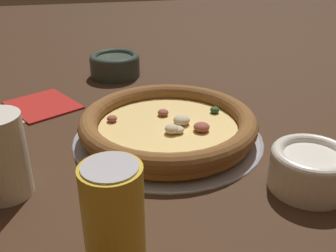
% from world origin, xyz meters
% --- Properties ---
extents(ground_plane, '(3.00, 3.00, 0.00)m').
position_xyz_m(ground_plane, '(0.00, 0.00, 0.00)').
color(ground_plane, '#3D2616').
extents(pizza_tray, '(0.33, 0.33, 0.01)m').
position_xyz_m(pizza_tray, '(0.00, 0.00, 0.00)').
color(pizza_tray, '#9E9EA3').
rests_on(pizza_tray, ground_plane).
extents(pizza, '(0.31, 0.31, 0.04)m').
position_xyz_m(pizza, '(-0.00, 0.00, 0.03)').
color(pizza, '#A86B33').
rests_on(pizza, pizza_tray).
extents(bowl_near, '(0.11, 0.11, 0.06)m').
position_xyz_m(bowl_near, '(-0.16, 0.19, 0.03)').
color(bowl_near, silver).
rests_on(bowl_near, ground_plane).
extents(bowl_far, '(0.12, 0.12, 0.06)m').
position_xyz_m(bowl_far, '(0.06, -0.36, 0.03)').
color(bowl_far, '#334238').
rests_on(bowl_far, ground_plane).
extents(drinking_cup, '(0.07, 0.07, 0.12)m').
position_xyz_m(drinking_cup, '(0.25, 0.11, 0.06)').
color(drinking_cup, silver).
rests_on(drinking_cup, ground_plane).
extents(napkin, '(0.17, 0.18, 0.01)m').
position_xyz_m(napkin, '(0.23, -0.20, 0.00)').
color(napkin, '#B2231E').
rests_on(napkin, ground_plane).
extents(fork, '(0.13, 0.12, 0.00)m').
position_xyz_m(fork, '(0.25, -0.13, 0.00)').
color(fork, '#B7B7BC').
rests_on(fork, ground_plane).
extents(beverage_can, '(0.07, 0.07, 0.12)m').
position_xyz_m(beverage_can, '(0.12, 0.27, 0.06)').
color(beverage_can, gold).
rests_on(beverage_can, ground_plane).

